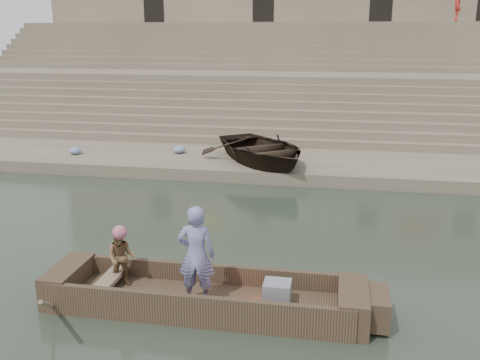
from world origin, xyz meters
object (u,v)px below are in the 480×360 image
(rowing_man, at_px, (121,258))
(standing_man, at_px, (196,255))
(pedestrian, at_px, (459,5))
(beached_rowboat, at_px, (262,149))
(main_rowboat, at_px, (204,303))
(television, at_px, (277,293))

(rowing_man, bearing_deg, standing_man, -25.69)
(rowing_man, bearing_deg, pedestrian, 55.91)
(rowing_man, bearing_deg, beached_rowboat, 70.68)
(standing_man, relative_size, beached_rowboat, 0.38)
(standing_man, height_order, beached_rowboat, standing_man)
(rowing_man, xyz_separation_m, beached_rowboat, (1.25, 9.25, 0.11))
(standing_man, bearing_deg, beached_rowboat, -92.89)
(pedestrian, bearing_deg, beached_rowboat, 160.70)
(main_rowboat, distance_m, beached_rowboat, 9.48)
(television, relative_size, pedestrian, 0.25)
(standing_man, relative_size, pedestrian, 0.95)
(beached_rowboat, relative_size, pedestrian, 2.49)
(main_rowboat, relative_size, beached_rowboat, 1.10)
(main_rowboat, bearing_deg, standing_man, -110.12)
(main_rowboat, distance_m, standing_man, 1.00)
(rowing_man, height_order, pedestrian, pedestrian)
(standing_man, relative_size, rowing_man, 1.60)
(standing_man, xyz_separation_m, rowing_man, (-1.51, 0.38, -0.32))
(main_rowboat, bearing_deg, pedestrian, 71.00)
(rowing_man, xyz_separation_m, pedestrian, (9.86, 23.86, 5.35))
(beached_rowboat, height_order, pedestrian, pedestrian)
(main_rowboat, xyz_separation_m, rowing_man, (-1.58, 0.19, 0.65))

